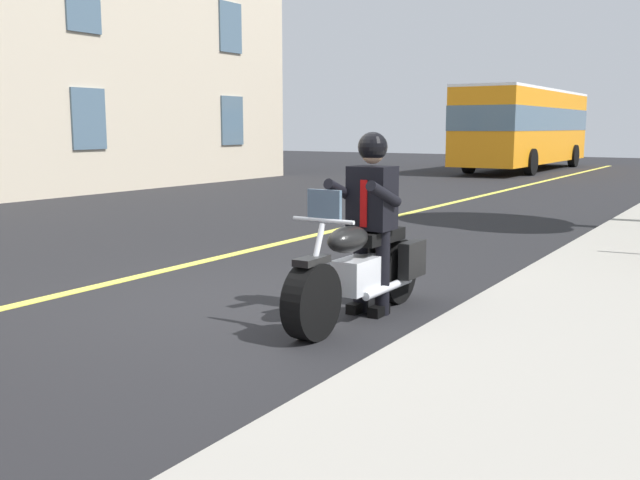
{
  "coord_description": "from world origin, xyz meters",
  "views": [
    {
      "loc": [
        5.61,
        4.34,
        1.78
      ],
      "look_at": [
        0.05,
        0.87,
        0.75
      ],
      "focal_mm": 40.33,
      "sensor_mm": 36.0,
      "label": 1
    }
  ],
  "objects": [
    {
      "name": "motorcycle_main",
      "position": [
        -0.19,
        1.17,
        0.45
      ],
      "size": [
        2.21,
        0.6,
        1.26
      ],
      "color": "black",
      "rests_on": "ground_plane"
    },
    {
      "name": "lane_center_stripe",
      "position": [
        0.0,
        -2.0,
        0.01
      ],
      "size": [
        60.0,
        0.16,
        0.01
      ],
      "primitive_type": "cube",
      "color": "#E5DB4C",
      "rests_on": "ground_plane"
    },
    {
      "name": "rider_main",
      "position": [
        -0.38,
        1.17,
        1.04
      ],
      "size": [
        0.62,
        0.54,
        1.74
      ],
      "color": "black",
      "rests_on": "ground_plane"
    },
    {
      "name": "bus_near",
      "position": [
        -24.53,
        -4.44,
        1.87
      ],
      "size": [
        11.05,
        2.7,
        3.3
      ],
      "color": "orange",
      "rests_on": "ground_plane"
    },
    {
      "name": "ground_plane",
      "position": [
        0.0,
        0.0,
        0.0
      ],
      "size": [
        80.0,
        80.0,
        0.0
      ],
      "primitive_type": "plane",
      "color": "black"
    }
  ]
}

